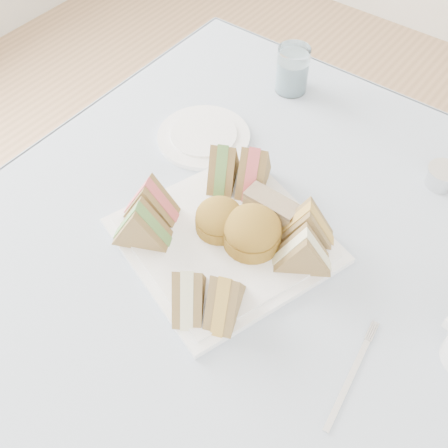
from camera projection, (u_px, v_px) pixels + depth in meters
The scene contains 19 objects.
floor at pixel (252, 415), 1.51m from camera, with size 4.00×4.00×0.00m, color #9E7751.
table at pixel (259, 352), 1.22m from camera, with size 0.90×0.90×0.74m, color brown.
tablecloth at pixel (269, 251), 0.94m from camera, with size 1.02×1.02×0.01m, color silver.
serving_plate at pixel (224, 241), 0.94m from camera, with size 0.31×0.31×0.01m, color white.
sandwich_fl_a at pixel (150, 198), 0.93m from camera, with size 0.09×0.04×0.08m, color #A08B57, non-canonical shape.
sandwich_fl_b at pixel (140, 223), 0.90m from camera, with size 0.10×0.05×0.09m, color #A08B57, non-canonical shape.
sandwich_fr_a at pixel (225, 294), 0.82m from camera, with size 0.09×0.04×0.08m, color #A08B57, non-canonical shape.
sandwich_fr_b at pixel (188, 288), 0.82m from camera, with size 0.09×0.04×0.08m, color #A08B57, non-canonical shape.
sandwich_bl_a at pixel (223, 163), 0.99m from camera, with size 0.10×0.04×0.09m, color #A08B57, non-canonical shape.
sandwich_bl_b at pixel (254, 167), 0.98m from camera, with size 0.10×0.05×0.09m, color #A08B57, non-canonical shape.
sandwich_br_a at pixel (304, 249), 0.87m from camera, with size 0.09×0.04×0.08m, color #A08B57, non-canonical shape.
sandwich_br_b at pixel (307, 222), 0.90m from camera, with size 0.09×0.04×0.08m, color #A08B57, non-canonical shape.
scone_left at pixel (219, 218), 0.93m from camera, with size 0.08×0.08×0.05m, color olive.
scone_right at pixel (252, 231), 0.90m from camera, with size 0.10×0.10×0.06m, color olive.
pastry_slice at pixel (272, 208), 0.95m from camera, with size 0.09×0.04×0.04m, color tan.
side_plate at pixel (204, 137), 1.10m from camera, with size 0.18×0.18×0.01m, color white.
water_glass at pixel (292, 70), 1.17m from camera, with size 0.07×0.07×0.10m, color white.
tea_strainer at pixel (442, 178), 1.02m from camera, with size 0.06×0.06×0.03m, color silver.
fork at pixel (348, 384), 0.78m from camera, with size 0.01×0.15×0.00m, color silver.
Camera 1 is at (0.28, -0.49, 1.50)m, focal length 45.00 mm.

